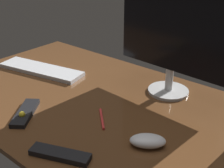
% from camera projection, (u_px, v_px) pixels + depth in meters
% --- Properties ---
extents(desk, '(1.40, 0.84, 0.02)m').
position_uv_depth(desk, '(92.00, 101.00, 1.24)').
color(desk, brown).
rests_on(desk, ground).
extents(monitor, '(0.50, 0.17, 0.44)m').
position_uv_depth(monitor, '(173.00, 36.00, 1.19)').
color(monitor, silver).
rests_on(monitor, desk).
extents(keyboard, '(0.46, 0.21, 0.02)m').
position_uv_depth(keyboard, '(41.00, 69.00, 1.49)').
color(keyboard, silver).
rests_on(keyboard, desk).
extents(computer_mouse, '(0.13, 0.12, 0.04)m').
position_uv_depth(computer_mouse, '(148.00, 141.00, 0.95)').
color(computer_mouse, silver).
rests_on(computer_mouse, desk).
extents(media_remote, '(0.16, 0.19, 0.03)m').
position_uv_depth(media_remote, '(25.00, 113.00, 1.12)').
color(media_remote, black).
rests_on(media_remote, desk).
extents(tv_remote, '(0.20, 0.12, 0.02)m').
position_uv_depth(tv_remote, '(60.00, 154.00, 0.91)').
color(tv_remote, black).
rests_on(tv_remote, desk).
extents(pen, '(0.10, 0.10, 0.01)m').
position_uv_depth(pen, '(102.00, 119.00, 1.10)').
color(pen, red).
rests_on(pen, desk).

